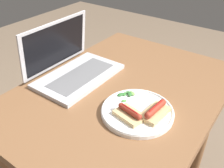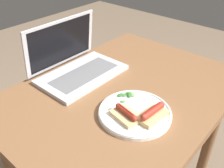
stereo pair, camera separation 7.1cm
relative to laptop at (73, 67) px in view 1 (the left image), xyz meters
name	(u,v)px [view 1 (the left image)]	position (x,y,z in m)	size (l,w,h in m)	color
desk	(121,111)	(0.04, -0.24, -0.16)	(1.00, 0.74, 0.76)	brown
laptop	(73,67)	(0.00, 0.00, 0.00)	(0.38, 0.26, 0.23)	#B7B7BC
plate	(137,111)	(-0.06, -0.37, -0.03)	(0.26, 0.26, 0.02)	white
sausage_toast_left	(155,111)	(-0.05, -0.43, -0.01)	(0.12, 0.07, 0.04)	tan
sausage_toast_middle	(130,114)	(-0.11, -0.37, -0.01)	(0.09, 0.11, 0.04)	tan
salad_pile	(127,94)	(0.00, -0.29, -0.02)	(0.08, 0.06, 0.01)	#387A33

